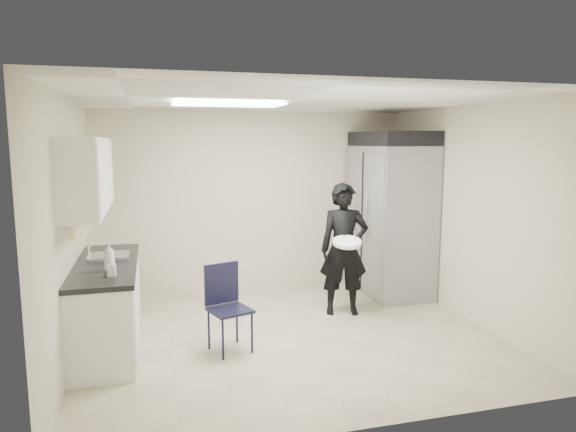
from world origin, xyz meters
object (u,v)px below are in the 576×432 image
object	(u,v)px
commercial_fridge	(390,220)
man_tuxedo	(344,249)
folding_chair	(230,310)
lower_counter	(107,307)

from	to	relation	value
commercial_fridge	man_tuxedo	world-z (taller)	commercial_fridge
commercial_fridge	man_tuxedo	xyz separation A→B (m)	(-0.98, -0.73, -0.22)
folding_chair	lower_counter	bearing A→B (deg)	140.77
commercial_fridge	folding_chair	world-z (taller)	commercial_fridge
folding_chair	man_tuxedo	bearing A→B (deg)	9.21
commercial_fridge	folding_chair	xyz separation A→B (m)	(-2.55, -1.55, -0.61)
lower_counter	man_tuxedo	world-z (taller)	man_tuxedo
lower_counter	folding_chair	distance (m)	1.32
commercial_fridge	man_tuxedo	size ratio (longest dim) A/B	1.27
lower_counter	commercial_fridge	world-z (taller)	commercial_fridge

